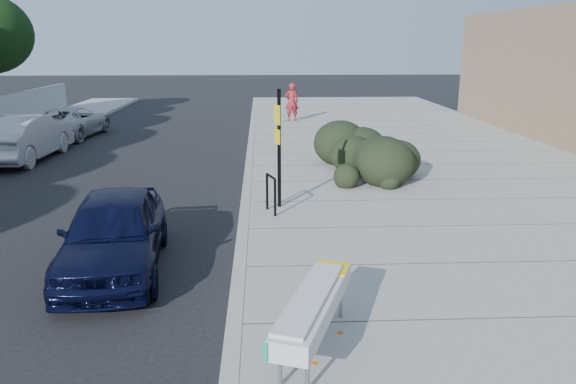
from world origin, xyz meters
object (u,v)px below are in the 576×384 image
at_px(sign_post, 278,141).
at_px(wagon_silver, 24,137).
at_px(bench, 314,306).
at_px(pedestrian, 292,102).
at_px(suv_silver, 71,122).
at_px(bike_rack, 271,190).
at_px(sedan_navy, 114,232).

height_order(sign_post, wagon_silver, sign_post).
xyz_separation_m(sign_post, wagon_silver, (-8.29, 6.41, -0.90)).
xyz_separation_m(bench, pedestrian, (0.86, 20.79, 0.34)).
bearing_deg(wagon_silver, sign_post, 144.20).
relative_size(sign_post, suv_silver, 0.60).
xyz_separation_m(bike_rack, pedestrian, (1.28, 15.03, 0.39)).
xyz_separation_m(sign_post, sedan_navy, (-2.93, -3.23, -0.99)).
relative_size(sign_post, pedestrian, 1.49).
distance_m(bike_rack, pedestrian, 15.09).
bearing_deg(bike_rack, bench, -103.99).
relative_size(bench, pedestrian, 1.31).
bearing_deg(wagon_silver, suv_silver, -88.08).
height_order(bench, pedestrian, pedestrian).
height_order(sedan_navy, wagon_silver, wagon_silver).
distance_m(suv_silver, pedestrian, 9.96).
distance_m(sedan_navy, wagon_silver, 11.02).
bearing_deg(wagon_silver, bench, 125.92).
bearing_deg(suv_silver, pedestrian, -154.84).
xyz_separation_m(sedan_navy, pedestrian, (4.02, 17.79, 0.37)).
bearing_deg(suv_silver, bench, 121.65).
bearing_deg(bench, sedan_navy, 156.09).
distance_m(wagon_silver, suv_silver, 4.84).
distance_m(bench, sedan_navy, 4.35).
distance_m(bench, wagon_silver, 15.23).
distance_m(sign_post, suv_silver, 14.01).
distance_m(bench, suv_silver, 19.43).
xyz_separation_m(sedan_navy, suv_silver, (-5.36, 14.47, -0.06)).
bearing_deg(sedan_navy, bench, -49.19).
relative_size(wagon_silver, suv_silver, 1.04).
relative_size(bike_rack, pedestrian, 0.47).
bearing_deg(bike_rack, pedestrian, 66.98).
relative_size(bench, wagon_silver, 0.50).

